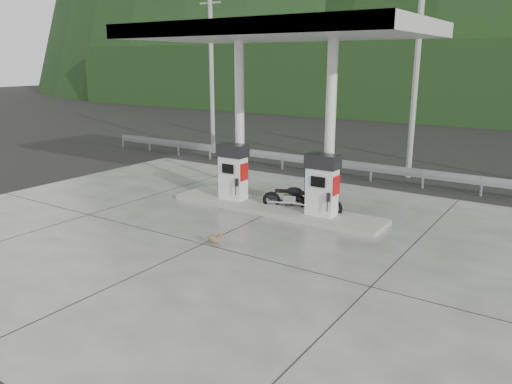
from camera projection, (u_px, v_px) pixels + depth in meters
The scene contains 16 objects.
ground at pixel (226, 234), 13.55m from camera, with size 160.00×160.00×0.00m, color black.
forecourt_apron at pixel (226, 233), 13.55m from camera, with size 18.00×14.00×0.02m, color slate.
pump_island at pixel (275, 208), 15.54m from camera, with size 7.00×1.40×0.15m, color gray.
gas_pump_left at pixel (233, 172), 16.15m from camera, with size 0.95×0.55×1.80m, color white, non-canonical shape.
gas_pump_right at pixel (322, 185), 14.43m from camera, with size 0.95×0.55×1.80m, color white, non-canonical shape.
canopy_column_left at pixel (240, 121), 16.06m from camera, with size 0.30×0.30×5.00m, color white.
canopy_column_right at pixel (330, 128), 14.34m from camera, with size 0.30×0.30×5.00m, color white.
canopy_roof at pixel (276, 31), 14.19m from camera, with size 8.50×5.00×0.40m, color beige.
guardrail at pixel (347, 161), 19.80m from camera, with size 26.00×0.16×1.42m, color #9A9CA2, non-canonical shape.
road at pixel (378, 163), 22.80m from camera, with size 60.00×7.00×0.01m, color black.
utility_pole_a at pixel (212, 72), 24.46m from camera, with size 0.22×0.22×8.00m, color gray.
utility_pole_b at pixel (416, 76), 19.09m from camera, with size 0.22×0.22×8.00m, color gray.
tree_band at pixel (470, 82), 36.91m from camera, with size 80.00×6.00×6.00m, color black.
motorcycle_left at pixel (315, 201), 15.18m from camera, with size 1.66×0.53×0.79m, color black, non-canonical shape.
motorcycle_right at pixel (291, 198), 15.55m from camera, with size 1.69×0.53×0.80m, color black, non-canonical shape.
duck at pixel (214, 240), 12.56m from camera, with size 0.47×0.13×0.34m, color brown, non-canonical shape.
Camera 1 is at (7.78, -10.21, 4.56)m, focal length 35.00 mm.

